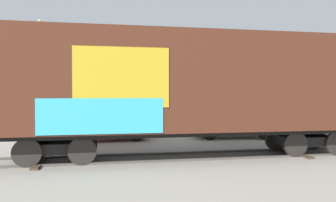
% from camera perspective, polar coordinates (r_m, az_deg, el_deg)
% --- Properties ---
extents(ground_plane, '(260.00, 260.00, 0.00)m').
position_cam_1_polar(ground_plane, '(12.50, 3.20, -9.51)').
color(ground_plane, gray).
extents(track, '(59.97, 5.48, 0.08)m').
position_cam_1_polar(track, '(12.56, 4.59, -9.27)').
color(track, '#4C4742').
rests_on(track, ground_plane).
extents(freight_car, '(13.62, 3.77, 4.70)m').
position_cam_1_polar(freight_car, '(12.31, 3.79, 2.80)').
color(freight_car, '#472316').
rests_on(freight_car, ground_plane).
extents(flagpole, '(1.24, 1.01, 7.23)m').
position_cam_1_polar(flagpole, '(23.59, -21.66, 6.86)').
color(flagpole, silver).
rests_on(flagpole, ground_plane).
extents(hillside, '(130.12, 34.44, 14.62)m').
position_cam_1_polar(hillside, '(73.69, -5.44, 3.38)').
color(hillside, slate).
rests_on(hillside, ground_plane).
extents(parked_car_red, '(4.59, 2.31, 1.66)m').
position_cam_1_polar(parked_car_red, '(17.15, -10.78, -3.86)').
color(parked_car_red, '#B21E1E').
rests_on(parked_car_red, ground_plane).
extents(parked_car_silver, '(4.19, 2.12, 1.48)m').
position_cam_1_polar(parked_car_silver, '(18.26, 10.67, -3.71)').
color(parked_car_silver, '#B7BABF').
rests_on(parked_car_silver, ground_plane).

